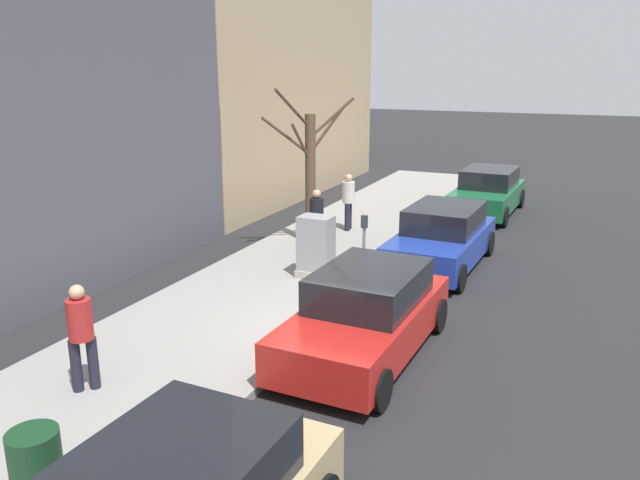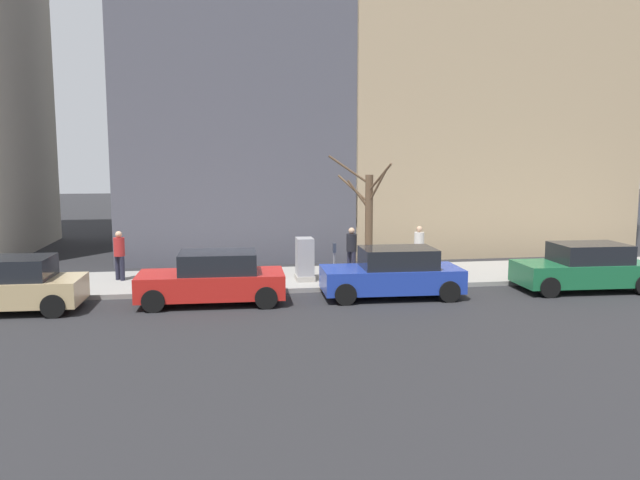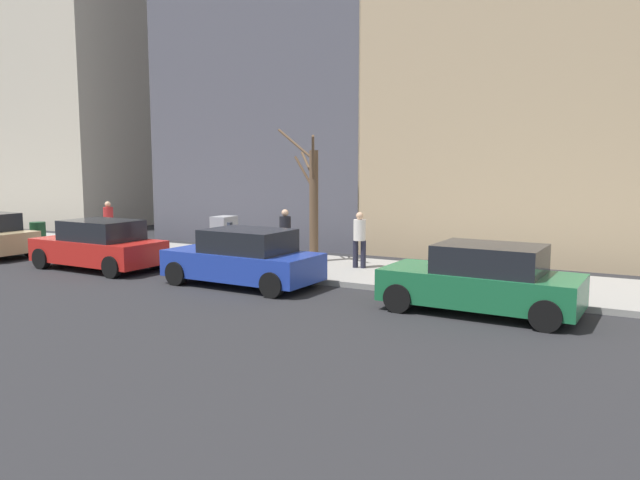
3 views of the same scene
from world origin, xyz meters
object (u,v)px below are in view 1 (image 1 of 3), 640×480
Objects in this scene: bare_tree at (310,172)px; trash_bin at (37,469)px; pedestrian_far_corner at (81,332)px; parked_car_blue at (442,238)px; pedestrian_near_meter at (348,199)px; parking_meter at (364,237)px; parked_car_red at (366,315)px; pedestrian_midblock at (317,217)px; utility_box at (316,248)px; parked_car_green at (488,192)px.

trash_bin is at bearing 98.96° from bare_tree.
pedestrian_far_corner is at bearing -56.90° from trash_bin.
pedestrian_near_meter is (3.24, -1.89, 0.35)m from parked_car_blue.
parked_car_blue reaches higher than parking_meter.
parked_car_red reaches higher than trash_bin.
pedestrian_midblock is at bearing 13.30° from parked_car_blue.
parked_car_blue is 2.98× the size of utility_box.
pedestrian_midblock is at bearing -55.30° from parked_car_red.
pedestrian_near_meter is at bearing -64.47° from parked_car_red.
pedestrian_near_meter is at bearing -102.66° from bare_tree.
utility_box reaches higher than parking_meter.
parked_car_green reaches higher than parking_meter.
parking_meter is at bearing -92.82° from trash_bin.
trash_bin is at bearing 92.76° from utility_box.
parked_car_blue is 4.74× the size of trash_bin.
parked_car_blue reaches higher than trash_bin.
pedestrian_midblock is at bearing 42.10° from pedestrian_far_corner.
parked_car_green is at bearing -88.27° from parked_car_blue.
bare_tree is at bearing -37.21° from parking_meter.
trash_bin is (0.45, 9.14, -0.38)m from parking_meter.
trash_bin is at bearing 87.18° from parking_meter.
pedestrian_far_corner is at bearing 79.33° from parked_car_green.
trash_bin is 0.54× the size of pedestrian_near_meter.
pedestrian_near_meter is (0.89, -4.28, 0.24)m from utility_box.
parking_meter is at bearing 48.04° from parked_car_blue.
pedestrian_far_corner is (3.41, 14.83, 0.35)m from parked_car_green.
parked_car_green and parked_car_blue have the same top height.
parking_meter reaches higher than trash_bin.
pedestrian_midblock is at bearing 174.01° from pedestrian_near_meter.
parked_car_red is 2.56× the size of pedestrian_near_meter.
parked_car_green is 2.57× the size of pedestrian_near_meter.
parked_car_green is 9.04m from utility_box.
trash_bin is at bearing 71.92° from parked_car_red.
parked_car_green is at bearing -120.68° from bare_tree.
pedestrian_far_corner is (0.12, 10.40, 0.00)m from pedestrian_near_meter.
bare_tree is at bearing -62.38° from utility_box.
pedestrian_far_corner reaches higher than parked_car_red.
pedestrian_near_meter is 10.40m from pedestrian_far_corner.
trash_bin is (-1.70, 10.77, -1.51)m from bare_tree.
utility_box is 1.95m from pedestrian_midblock.
pedestrian_near_meter is (3.20, -7.30, 0.35)m from parked_car_red.
utility_box is at bearing 47.74° from parked_car_blue.
utility_box is 0.86× the size of pedestrian_near_meter.
utility_box is at bearing 76.88° from parked_car_green.
bare_tree reaches higher than pedestrian_far_corner.
pedestrian_far_corner is at bearing 70.72° from parked_car_blue.
pedestrian_far_corner is (0.23, 7.90, 0.00)m from pedestrian_midblock.
bare_tree is at bearing 61.60° from parked_car_green.
parking_meter is 0.94× the size of utility_box.
pedestrian_far_corner reaches higher than parked_car_blue.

